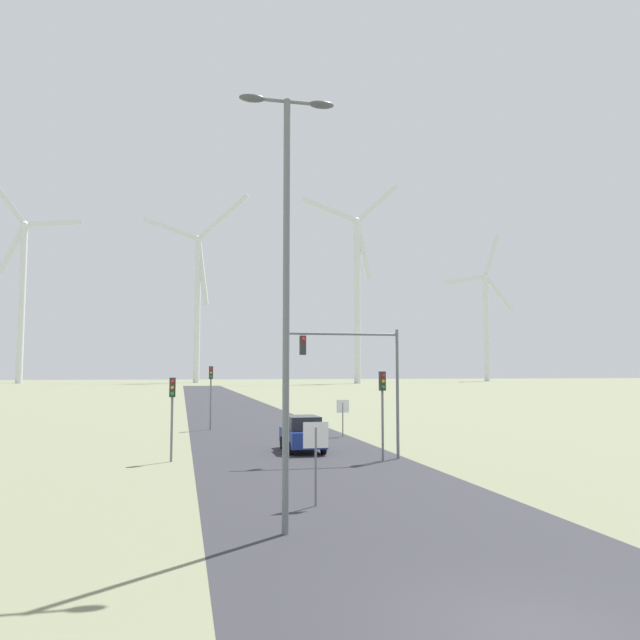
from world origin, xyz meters
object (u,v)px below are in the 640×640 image
object	(u,v)px
stop_sign_far	(343,411)
wind_turbine_left	(22,287)
wind_turbine_center	(197,293)
stop_sign_near	(316,447)
traffic_light_mast_overhead	(359,365)
traffic_light_post_near_right	(382,395)
wind_turbine_right	(357,285)
streetlamp	(286,262)
traffic_light_post_near_left	(172,400)
wind_turbine_far_right	(486,316)
car_approaching	(303,434)
traffic_light_post_mid_left	(211,383)

from	to	relation	value
stop_sign_far	wind_turbine_left	xyz separation A→B (m)	(-62.74, 185.83, 30.58)
wind_turbine_left	wind_turbine_center	world-z (taller)	wind_turbine_left
stop_sign_near	traffic_light_mast_overhead	xyz separation A→B (m)	(4.11, 9.37, 2.66)
traffic_light_post_near_right	wind_turbine_right	size ratio (longest dim) A/B	0.06
wind_turbine_left	wind_turbine_right	world-z (taller)	wind_turbine_left
stop_sign_near	traffic_light_post_near_right	size ratio (longest dim) A/B	0.62
traffic_light_mast_overhead	wind_turbine_center	world-z (taller)	wind_turbine_center
wind_turbine_left	traffic_light_post_near_right	bearing A→B (deg)	-72.52
wind_turbine_left	wind_turbine_center	distance (m)	57.83
streetlamp	traffic_light_mast_overhead	xyz separation A→B (m)	(5.56, 12.43, -2.56)
traffic_light_post_near_left	wind_turbine_left	world-z (taller)	wind_turbine_left
traffic_light_post_near_right	wind_turbine_far_right	world-z (taller)	wind_turbine_far_right
streetlamp	wind_turbine_left	distance (m)	217.09
stop_sign_far	wind_turbine_far_right	xyz separation A→B (m)	(110.38, 192.54, 24.85)
traffic_light_mast_overhead	wind_turbine_left	world-z (taller)	wind_turbine_left
traffic_light_post_near_left	traffic_light_mast_overhead	xyz separation A→B (m)	(8.61, -1.30, 1.64)
car_approaching	wind_turbine_far_right	bearing A→B (deg)	60.15
streetlamp	stop_sign_near	world-z (taller)	streetlamp
wind_turbine_left	wind_turbine_center	xyz separation A→B (m)	(57.80, -1.79, -0.49)
stop_sign_near	traffic_light_post_mid_left	bearing A→B (deg)	94.48
stop_sign_far	car_approaching	size ratio (longest dim) A/B	0.56
traffic_light_mast_overhead	wind_turbine_center	xyz separation A→B (m)	(-3.09, 194.19, 27.24)
stop_sign_far	traffic_light_post_near_left	distance (m)	13.76
wind_turbine_center	wind_turbine_far_right	bearing A→B (deg)	4.21
traffic_light_post_near_left	wind_turbine_left	xyz separation A→B (m)	(-52.27, 194.68, 29.37)
traffic_light_post_mid_left	wind_turbine_left	world-z (taller)	wind_turbine_left
wind_turbine_right	stop_sign_near	bearing A→B (deg)	-106.36
car_approaching	wind_turbine_right	bearing A→B (deg)	73.10
traffic_light_post_near_left	traffic_light_post_mid_left	distance (m)	15.61
traffic_light_mast_overhead	wind_turbine_far_right	xyz separation A→B (m)	(112.24, 202.69, 22.01)
traffic_light_post_near_left	car_approaching	xyz separation A→B (m)	(6.59, 2.25, -1.91)
car_approaching	wind_turbine_left	distance (m)	203.64
streetlamp	stop_sign_far	world-z (taller)	streetlamp
car_approaching	wind_turbine_right	world-z (taller)	wind_turbine_right
stop_sign_far	stop_sign_near	bearing A→B (deg)	-106.98
stop_sign_near	wind_turbine_left	size ratio (longest dim) A/B	0.04
stop_sign_far	wind_turbine_right	size ratio (longest dim) A/B	0.03
traffic_light_post_mid_left	traffic_light_mast_overhead	world-z (taller)	traffic_light_mast_overhead
stop_sign_far	car_approaching	world-z (taller)	stop_sign_far
stop_sign_near	traffic_light_post_near_right	world-z (taller)	traffic_light_post_near_right
stop_sign_near	car_approaching	xyz separation A→B (m)	(2.08, 12.93, -0.89)
traffic_light_mast_overhead	wind_turbine_far_right	world-z (taller)	wind_turbine_far_right
streetlamp	traffic_light_mast_overhead	distance (m)	13.86
stop_sign_far	wind_turbine_center	world-z (taller)	wind_turbine_center
wind_turbine_right	wind_turbine_far_right	distance (m)	71.27
wind_turbine_far_right	traffic_light_mast_overhead	bearing A→B (deg)	-118.97
wind_turbine_center	traffic_light_mast_overhead	bearing A→B (deg)	-89.09
stop_sign_near	streetlamp	bearing A→B (deg)	-115.44
traffic_light_post_mid_left	traffic_light_post_near_left	bearing A→B (deg)	-99.09
wind_turbine_center	wind_turbine_left	bearing A→B (deg)	178.23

